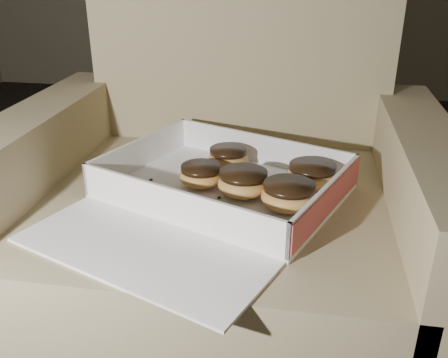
% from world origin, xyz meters
% --- Properties ---
extents(armchair, '(0.82, 0.69, 0.86)m').
position_xyz_m(armchair, '(-0.19, 0.18, 0.27)').
color(armchair, tan).
rests_on(armchair, floor).
extents(bakery_box, '(0.54, 0.57, 0.07)m').
position_xyz_m(bakery_box, '(-0.19, 0.07, 0.40)').
color(bakery_box, white).
rests_on(bakery_box, armchair).
extents(donut_a, '(0.09, 0.09, 0.05)m').
position_xyz_m(donut_a, '(-0.02, 0.15, 0.42)').
color(donut_a, '#E9A951').
rests_on(donut_a, bakery_box).
extents(donut_b, '(0.08, 0.08, 0.04)m').
position_xyz_m(donut_b, '(-0.22, 0.12, 0.41)').
color(donut_b, '#E9A951').
rests_on(donut_b, bakery_box).
extents(donut_c, '(0.09, 0.09, 0.05)m').
position_xyz_m(donut_c, '(-0.14, 0.10, 0.42)').
color(donut_c, '#E9A951').
rests_on(donut_c, bakery_box).
extents(donut_d, '(0.09, 0.09, 0.05)m').
position_xyz_m(donut_d, '(-0.06, 0.06, 0.42)').
color(donut_d, '#E9A951').
rests_on(donut_d, bakery_box).
extents(donut_e, '(0.08, 0.08, 0.04)m').
position_xyz_m(donut_e, '(-0.18, 0.21, 0.41)').
color(donut_e, '#E9A951').
rests_on(donut_e, bakery_box).
extents(crumb_a, '(0.01, 0.01, 0.00)m').
position_xyz_m(crumb_a, '(-0.23, 0.05, 0.39)').
color(crumb_a, black).
rests_on(crumb_a, bakery_box).
extents(crumb_b, '(0.01, 0.01, 0.00)m').
position_xyz_m(crumb_b, '(-0.31, 0.13, 0.39)').
color(crumb_b, black).
rests_on(crumb_b, bakery_box).
extents(crumb_c, '(0.01, 0.01, 0.00)m').
position_xyz_m(crumb_c, '(-0.29, 0.09, 0.39)').
color(crumb_c, black).
rests_on(crumb_c, bakery_box).
extents(crumb_d, '(0.01, 0.01, 0.00)m').
position_xyz_m(crumb_d, '(-0.18, 0.07, 0.39)').
color(crumb_d, black).
rests_on(crumb_d, bakery_box).
extents(crumb_e, '(0.01, 0.01, 0.00)m').
position_xyz_m(crumb_e, '(-0.30, 0.06, 0.39)').
color(crumb_e, black).
rests_on(crumb_e, bakery_box).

